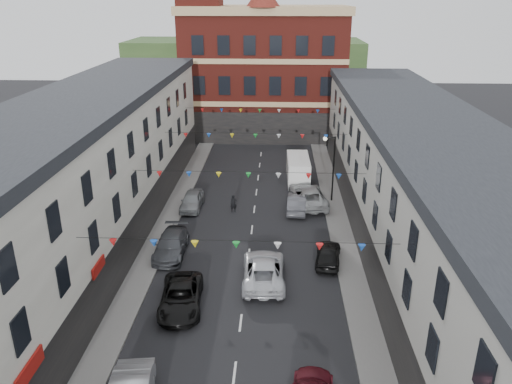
% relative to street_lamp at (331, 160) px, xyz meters
% --- Properties ---
extents(ground, '(160.00, 160.00, 0.00)m').
position_rel_street_lamp_xyz_m(ground, '(-6.55, -14.00, -3.90)').
color(ground, black).
rests_on(ground, ground).
extents(pavement_left, '(1.80, 64.00, 0.15)m').
position_rel_street_lamp_xyz_m(pavement_left, '(-13.45, -12.00, -3.83)').
color(pavement_left, '#605E5B').
rests_on(pavement_left, ground).
extents(pavement_right, '(1.80, 64.00, 0.15)m').
position_rel_street_lamp_xyz_m(pavement_right, '(0.35, -12.00, -3.83)').
color(pavement_right, '#605E5B').
rests_on(pavement_right, ground).
extents(terrace_left, '(8.40, 56.00, 10.70)m').
position_rel_street_lamp_xyz_m(terrace_left, '(-18.33, -13.00, 1.44)').
color(terrace_left, beige).
rests_on(terrace_left, ground).
extents(terrace_right, '(8.40, 56.00, 9.70)m').
position_rel_street_lamp_xyz_m(terrace_right, '(5.23, -13.00, 0.95)').
color(terrace_right, '#B5B2A9').
rests_on(terrace_right, ground).
extents(civic_building, '(20.60, 13.30, 18.50)m').
position_rel_street_lamp_xyz_m(civic_building, '(-6.55, 23.95, 4.23)').
color(civic_building, maroon).
rests_on(civic_building, ground).
extents(clock_tower, '(5.60, 5.60, 30.00)m').
position_rel_street_lamp_xyz_m(clock_tower, '(-14.05, 21.00, 11.03)').
color(clock_tower, maroon).
rests_on(clock_tower, ground).
extents(distant_hill, '(40.00, 14.00, 10.00)m').
position_rel_street_lamp_xyz_m(distant_hill, '(-10.55, 48.00, 1.10)').
color(distant_hill, '#2A4721').
rests_on(distant_hill, ground).
extents(street_lamp, '(1.10, 0.36, 6.00)m').
position_rel_street_lamp_xyz_m(street_lamp, '(0.00, 0.00, 0.00)').
color(street_lamp, black).
rests_on(street_lamp, ground).
extents(car_left_c, '(2.82, 5.32, 1.43)m').
position_rel_street_lamp_xyz_m(car_left_c, '(-10.15, -16.63, -3.19)').
color(car_left_c, black).
rests_on(car_left_c, ground).
extents(car_left_d, '(2.13, 5.09, 1.47)m').
position_rel_street_lamp_xyz_m(car_left_d, '(-12.05, -10.19, -3.17)').
color(car_left_d, '#404348').
rests_on(car_left_d, ground).
extents(car_left_e, '(1.77, 4.25, 1.44)m').
position_rel_street_lamp_xyz_m(car_left_e, '(-11.93, -1.97, -3.18)').
color(car_left_e, gray).
rests_on(car_left_e, ground).
extents(car_right_d, '(2.17, 4.25, 1.39)m').
position_rel_street_lamp_xyz_m(car_right_d, '(-1.05, -10.97, -3.21)').
color(car_right_d, black).
rests_on(car_right_d, ground).
extents(car_right_e, '(1.75, 4.48, 1.45)m').
position_rel_street_lamp_xyz_m(car_right_e, '(-2.94, -2.10, -3.18)').
color(car_right_e, '#4B4C53').
rests_on(car_right_e, ground).
extents(car_right_f, '(3.54, 6.27, 1.65)m').
position_rel_street_lamp_xyz_m(car_right_f, '(-1.89, -0.72, -3.08)').
color(car_right_f, '#9FA1A4').
rests_on(car_right_f, ground).
extents(moving_car, '(2.82, 5.80, 1.59)m').
position_rel_street_lamp_xyz_m(moving_car, '(-5.40, -13.47, -3.11)').
color(moving_car, silver).
rests_on(moving_car, ground).
extents(white_van, '(2.20, 5.48, 2.41)m').
position_rel_street_lamp_xyz_m(white_van, '(-2.58, 5.26, -2.70)').
color(white_van, white).
rests_on(white_van, ground).
extents(pedestrian, '(0.63, 0.50, 1.51)m').
position_rel_street_lamp_xyz_m(pedestrian, '(-8.29, -2.62, -3.15)').
color(pedestrian, black).
rests_on(pedestrian, ground).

